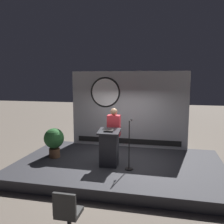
{
  "coord_description": "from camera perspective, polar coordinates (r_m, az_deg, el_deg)",
  "views": [
    {
      "loc": [
        1.4,
        -7.2,
        2.94
      ],
      "look_at": [
        -0.23,
        0.03,
        1.89
      ],
      "focal_mm": 38.89,
      "sensor_mm": 36.0,
      "label": 1
    }
  ],
  "objects": [
    {
      "name": "stage_platform",
      "position": [
        7.85,
        1.61,
        -12.74
      ],
      "size": [
        6.4,
        4.0,
        0.3
      ],
      "primitive_type": "cube",
      "color": "#333338",
      "rests_on": "ground"
    },
    {
      "name": "potted_plant",
      "position": [
        8.32,
        -13.47,
        -6.4
      ],
      "size": [
        0.66,
        0.66,
        0.98
      ],
      "color": "brown",
      "rests_on": "stage_platform"
    },
    {
      "name": "ground_plane",
      "position": [
        7.91,
        1.6,
        -13.76
      ],
      "size": [
        40.0,
        40.0,
        0.0
      ],
      "primitive_type": "plane",
      "color": "#6B6056"
    },
    {
      "name": "podium",
      "position": [
        7.33,
        -0.7,
        -8.44
      ],
      "size": [
        0.64,
        0.5,
        1.14
      ],
      "color": "#26262B",
      "rests_on": "stage_platform"
    },
    {
      "name": "speaker_person",
      "position": [
        7.69,
        0.43,
        -5.25
      ],
      "size": [
        0.4,
        0.26,
        1.7
      ],
      "color": "black",
      "rests_on": "stage_platform"
    },
    {
      "name": "microphone_stand",
      "position": [
        7.14,
        4.1,
        -9.31
      ],
      "size": [
        0.24,
        0.57,
        1.44
      ],
      "color": "black",
      "rests_on": "stage_platform"
    },
    {
      "name": "banner_display",
      "position": [
        9.24,
        3.69,
        0.65
      ],
      "size": [
        4.43,
        0.12,
        2.88
      ],
      "color": "#9E9EA3",
      "rests_on": "stage_platform"
    },
    {
      "name": "audience_chair_right",
      "position": [
        4.93,
        -10.48,
        -21.83
      ],
      "size": [
        0.44,
        0.45,
        0.89
      ],
      "color": "black",
      "rests_on": "ground"
    }
  ]
}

